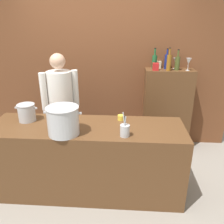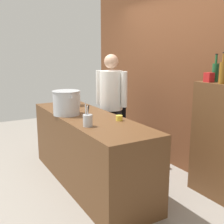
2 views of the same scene
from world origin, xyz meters
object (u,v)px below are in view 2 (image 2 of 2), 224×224
(chef, at_px, (111,101))
(wine_bottle_green, at_px, (215,72))
(stockpot_large, at_px, (66,103))
(butter_jar, at_px, (119,118))
(stockpot_small, at_px, (73,98))
(utensil_crock, at_px, (88,120))
(wine_bottle_amber, at_px, (222,72))
(spice_tin_red, at_px, (209,77))
(spice_tin_cream, at_px, (224,77))

(chef, height_order, wine_bottle_green, wine_bottle_green)
(stockpot_large, relative_size, butter_jar, 5.12)
(stockpot_small, height_order, utensil_crock, utensil_crock)
(wine_bottle_amber, bearing_deg, spice_tin_red, 175.11)
(stockpot_large, distance_m, wine_bottle_amber, 1.89)
(wine_bottle_green, bearing_deg, stockpot_small, -145.74)
(wine_bottle_amber, bearing_deg, spice_tin_cream, 122.98)
(spice_tin_cream, bearing_deg, utensil_crock, -108.43)
(stockpot_large, height_order, stockpot_small, stockpot_large)
(stockpot_large, distance_m, butter_jar, 0.75)
(stockpot_large, bearing_deg, butter_jar, 34.60)
(spice_tin_cream, bearing_deg, spice_tin_red, -110.38)
(stockpot_small, xyz_separation_m, wine_bottle_amber, (1.84, 0.99, 0.47))
(butter_jar, relative_size, spice_tin_cream, 0.74)
(wine_bottle_amber, distance_m, spice_tin_cream, 0.24)
(wine_bottle_amber, height_order, spice_tin_red, wine_bottle_amber)
(stockpot_large, bearing_deg, spice_tin_red, 50.23)
(butter_jar, xyz_separation_m, spice_tin_cream, (0.56, 1.08, 0.47))
(stockpot_large, bearing_deg, wine_bottle_amber, 45.31)
(stockpot_large, xyz_separation_m, wine_bottle_amber, (1.29, 1.31, 0.42))
(stockpot_large, bearing_deg, wine_bottle_green, 52.72)
(chef, bearing_deg, stockpot_small, 31.16)
(stockpot_large, distance_m, wine_bottle_green, 1.85)
(chef, height_order, utensil_crock, chef)
(chef, relative_size, stockpot_small, 6.01)
(stockpot_large, distance_m, utensil_crock, 0.67)
(butter_jar, bearing_deg, utensil_crock, -82.77)
(stockpot_small, height_order, spice_tin_red, spice_tin_red)
(stockpot_large, relative_size, spice_tin_cream, 3.80)
(butter_jar, height_order, wine_bottle_amber, wine_bottle_amber)
(utensil_crock, height_order, wine_bottle_amber, wine_bottle_amber)
(wine_bottle_green, relative_size, spice_tin_red, 2.93)
(wine_bottle_amber, bearing_deg, stockpot_small, -151.75)
(chef, relative_size, utensil_crock, 5.89)
(chef, distance_m, stockpot_small, 0.57)
(stockpot_small, distance_m, spice_tin_red, 1.97)
(chef, xyz_separation_m, spice_tin_cream, (1.43, 0.69, 0.44))
(stockpot_small, bearing_deg, wine_bottle_green, 34.26)
(utensil_crock, relative_size, spice_tin_red, 2.58)
(wine_bottle_amber, relative_size, spice_tin_cream, 3.14)
(utensil_crock, bearing_deg, wine_bottle_amber, 64.48)
(butter_jar, height_order, spice_tin_red, spice_tin_red)
(chef, distance_m, wine_bottle_amber, 1.71)
(chef, distance_m, spice_tin_cream, 1.64)
(stockpot_large, height_order, wine_bottle_amber, wine_bottle_amber)
(utensil_crock, xyz_separation_m, spice_tin_red, (0.44, 1.34, 0.44))
(stockpot_small, distance_m, wine_bottle_green, 2.04)
(stockpot_small, distance_m, utensil_crock, 1.26)
(chef, height_order, wine_bottle_amber, wine_bottle_amber)
(utensil_crock, relative_size, wine_bottle_amber, 0.83)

